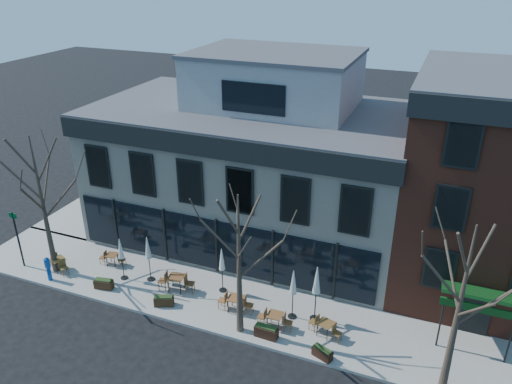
% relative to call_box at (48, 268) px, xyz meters
% --- Properties ---
extents(ground, '(120.00, 120.00, 0.00)m').
position_rel_call_box_xyz_m(ground, '(8.14, 4.03, -0.91)').
color(ground, black).
rests_on(ground, ground).
extents(sidewalk_front, '(33.50, 4.70, 0.15)m').
position_rel_call_box_xyz_m(sidewalk_front, '(11.39, 1.88, -0.84)').
color(sidewalk_front, gray).
rests_on(sidewalk_front, ground).
extents(sidewalk_side, '(4.50, 12.00, 0.15)m').
position_rel_call_box_xyz_m(sidewalk_side, '(-3.11, 10.03, -0.84)').
color(sidewalk_side, gray).
rests_on(sidewalk_side, ground).
extents(corner_building, '(18.39, 10.39, 11.10)m').
position_rel_call_box_xyz_m(corner_building, '(8.22, 9.10, 3.81)').
color(corner_building, beige).
rests_on(corner_building, ground).
extents(red_brick_building, '(8.20, 11.78, 11.18)m').
position_rel_call_box_xyz_m(red_brick_building, '(21.14, 9.01, 4.72)').
color(red_brick_building, brown).
rests_on(red_brick_building, ground).
extents(tree_corner, '(3.93, 3.98, 7.92)m').
position_rel_call_box_xyz_m(tree_corner, '(-0.35, 0.83, 3.33)').
color(tree_corner, '#382B21').
rests_on(tree_corner, sidewalk_front).
extents(tree_mid, '(3.50, 3.55, 7.04)m').
position_rel_call_box_xyz_m(tree_mid, '(11.15, 0.13, 2.88)').
color(tree_mid, '#382B21').
rests_on(tree_mid, sidewalk_front).
extents(tree_right, '(3.72, 3.77, 7.48)m').
position_rel_call_box_xyz_m(tree_right, '(20.15, 0.13, 3.11)').
color(tree_right, '#382B21').
rests_on(tree_right, sidewalk_front).
extents(sign_pole, '(0.50, 0.10, 3.40)m').
position_rel_call_box_xyz_m(sign_pole, '(-2.36, 0.53, 1.16)').
color(sign_pole, black).
rests_on(sign_pole, sidewalk_front).
extents(call_box, '(0.29, 0.29, 1.44)m').
position_rel_call_box_xyz_m(call_box, '(0.00, 0.00, 0.00)').
color(call_box, '#0B3F98').
rests_on(call_box, sidewalk_front).
extents(cafe_set_0, '(1.71, 1.06, 0.89)m').
position_rel_call_box_xyz_m(cafe_set_0, '(-0.18, 0.93, -0.31)').
color(cafe_set_0, brown).
rests_on(cafe_set_0, sidewalk_front).
extents(cafe_set_1, '(1.58, 0.72, 0.81)m').
position_rel_call_box_xyz_m(cafe_set_1, '(2.26, 2.49, -0.34)').
color(cafe_set_1, brown).
rests_on(cafe_set_1, sidewalk_front).
extents(cafe_set_2, '(2.02, 0.93, 1.04)m').
position_rel_call_box_xyz_m(cafe_set_2, '(6.83, 1.73, -0.23)').
color(cafe_set_2, brown).
rests_on(cafe_set_2, sidewalk_front).
extents(cafe_set_3, '(1.83, 0.78, 0.95)m').
position_rel_call_box_xyz_m(cafe_set_3, '(10.37, 1.36, -0.27)').
color(cafe_set_3, brown).
rests_on(cafe_set_3, sidewalk_front).
extents(cafe_set_4, '(1.73, 0.71, 0.91)m').
position_rel_call_box_xyz_m(cafe_set_4, '(12.58, 0.92, -0.30)').
color(cafe_set_4, brown).
rests_on(cafe_set_4, sidewalk_front).
extents(cafe_set_5, '(1.72, 0.89, 0.88)m').
position_rel_call_box_xyz_m(cafe_set_5, '(14.92, 1.27, -0.31)').
color(cafe_set_5, brown).
rests_on(cafe_set_5, sidewalk_front).
extents(umbrella_0, '(0.40, 0.40, 2.48)m').
position_rel_call_box_xyz_m(umbrella_0, '(3.63, 1.61, 0.99)').
color(umbrella_0, black).
rests_on(umbrella_0, sidewalk_front).
extents(umbrella_1, '(0.42, 0.42, 2.65)m').
position_rel_call_box_xyz_m(umbrella_1, '(5.05, 2.04, 1.11)').
color(umbrella_1, black).
rests_on(umbrella_1, sidewalk_front).
extents(umbrella_2, '(0.41, 0.41, 2.54)m').
position_rel_call_box_xyz_m(umbrella_2, '(9.09, 2.60, 1.03)').
color(umbrella_2, black).
rests_on(umbrella_2, sidewalk_front).
extents(umbrella_3, '(0.43, 0.43, 2.68)m').
position_rel_call_box_xyz_m(umbrella_3, '(13.11, 1.94, 1.13)').
color(umbrella_3, black).
rests_on(umbrella_3, sidewalk_front).
extents(umbrella_4, '(0.48, 0.48, 2.97)m').
position_rel_call_box_xyz_m(umbrella_4, '(14.16, 2.19, 1.33)').
color(umbrella_4, black).
rests_on(umbrella_4, sidewalk_front).
extents(planter_0, '(1.04, 0.56, 0.55)m').
position_rel_call_box_xyz_m(planter_0, '(3.18, 0.46, -0.49)').
color(planter_0, '#321E10').
rests_on(planter_0, sidewalk_front).
extents(planter_1, '(1.05, 0.73, 0.54)m').
position_rel_call_box_xyz_m(planter_1, '(6.87, 0.41, -0.49)').
color(planter_1, black).
rests_on(planter_1, sidewalk_front).
extents(planter_2, '(1.10, 0.48, 0.61)m').
position_rel_call_box_xyz_m(planter_2, '(12.44, 0.16, -0.46)').
color(planter_2, black).
rests_on(planter_2, sidewalk_front).
extents(planter_3, '(0.99, 0.67, 0.51)m').
position_rel_call_box_xyz_m(planter_3, '(15.17, -0.16, -0.51)').
color(planter_3, black).
rests_on(planter_3, sidewalk_front).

